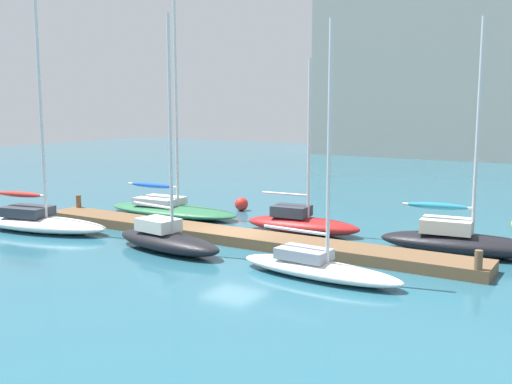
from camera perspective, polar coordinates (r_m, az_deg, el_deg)
ground_plane at (r=27.34m, az=-2.18°, el=-4.68°), size 120.00×120.00×0.00m
dock_pier at (r=27.29m, az=-2.19°, el=-4.20°), size 22.25×1.91×0.46m
dock_piling_near_end at (r=34.75m, az=-16.36°, el=-1.22°), size 0.28×0.28×1.15m
dock_piling_far_end at (r=22.48m, az=20.20°, el=-6.60°), size 0.28×0.28×1.15m
sailboat_0 at (r=31.25m, az=-19.82°, el=-2.48°), size 7.71×3.44×11.51m
sailboat_1 at (r=33.70m, az=-8.09°, el=-1.41°), size 8.25×3.10×11.83m
sailboat_2 at (r=25.72m, az=-8.41°, el=-4.30°), size 5.90×2.54×9.71m
sailboat_3 at (r=29.03m, az=4.27°, el=-2.85°), size 5.83×2.38×8.21m
sailboat_4 at (r=21.82m, az=5.81°, el=-6.86°), size 6.41×2.04×8.99m
sailboat_5 at (r=26.32m, az=18.72°, el=-4.29°), size 6.95×2.85×9.52m
mooring_buoy_red at (r=34.92m, az=-1.38°, el=-1.15°), size 0.77×0.77×0.77m
harbor_building_distant at (r=75.19m, az=15.96°, el=10.43°), size 24.16×13.24×18.43m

